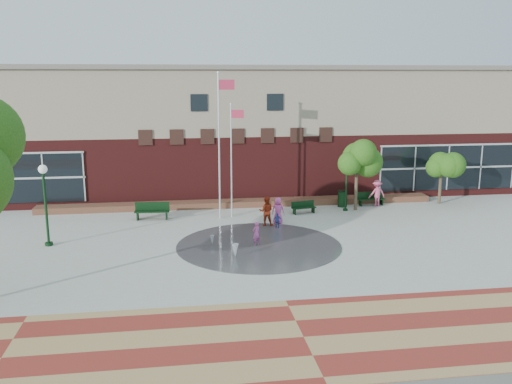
{
  "coord_description": "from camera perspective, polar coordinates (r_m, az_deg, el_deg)",
  "views": [
    {
      "loc": [
        -3.94,
        -23.13,
        8.49
      ],
      "look_at": [
        0.0,
        4.0,
        2.6
      ],
      "focal_mm": 38.0,
      "sensor_mm": 36.0,
      "label": 1
    }
  ],
  "objects": [
    {
      "name": "water_jet_a",
      "position": [
        26.02,
        -2.19,
        -6.93
      ],
      "size": [
        0.33,
        0.33,
        0.64
      ],
      "primitive_type": "cone",
      "rotation": [
        3.14,
        0.0,
        0.0
      ],
      "color": "white",
      "rests_on": "ground"
    },
    {
      "name": "ground",
      "position": [
        24.95,
        1.33,
        -7.77
      ],
      "size": [
        120.0,
        120.0,
        0.0
      ],
      "primitive_type": "plane",
      "color": "#666056",
      "rests_on": "ground"
    },
    {
      "name": "paver_band",
      "position": [
        18.64,
        5.04,
        -15.0
      ],
      "size": [
        46.0,
        6.0,
        0.01
      ],
      "primitive_type": "cube",
      "color": "maroon",
      "rests_on": "ground"
    },
    {
      "name": "flagpole_right",
      "position": [
        32.55,
        -2.55,
        3.96
      ],
      "size": [
        0.81,
        0.37,
        6.94
      ],
      "rotation": [
        0.0,
        0.0,
        -0.38
      ],
      "color": "white",
      "rests_on": "ground"
    },
    {
      "name": "adult_red",
      "position": [
        31.17,
        1.09,
        -2.05
      ],
      "size": [
        0.94,
        0.8,
        1.72
      ],
      "primitive_type": "imported",
      "rotation": [
        0.0,
        0.0,
        2.95
      ],
      "color": "#AE2F16",
      "rests_on": "ground"
    },
    {
      "name": "water_jet_b",
      "position": [
        27.98,
        -4.63,
        -5.58
      ],
      "size": [
        0.22,
        0.22,
        0.48
      ],
      "primitive_type": "cone",
      "rotation": [
        3.14,
        0.0,
        0.0
      ],
      "color": "white",
      "rests_on": "ground"
    },
    {
      "name": "lamp_right",
      "position": [
        34.84,
        9.49,
        1.28
      ],
      "size": [
        0.35,
        0.35,
        3.27
      ],
      "color": "black",
      "rests_on": "ground"
    },
    {
      "name": "library_building",
      "position": [
        40.98,
        -2.73,
        6.73
      ],
      "size": [
        44.4,
        10.4,
        9.2
      ],
      "color": "#561A1A",
      "rests_on": "ground"
    },
    {
      "name": "flagpole_left",
      "position": [
        32.12,
        -3.83,
        5.64
      ],
      "size": [
        1.02,
        0.27,
        8.76
      ],
      "rotation": [
        0.0,
        0.0,
        -0.19
      ],
      "color": "white",
      "rests_on": "ground"
    },
    {
      "name": "person_bench",
      "position": [
        36.7,
        12.61,
        -0.12
      ],
      "size": [
        1.24,
        0.83,
        1.78
      ],
      "primitive_type": "imported",
      "rotation": [
        0.0,
        0.0,
        3.29
      ],
      "color": "#D5547D",
      "rests_on": "ground"
    },
    {
      "name": "plaza_concrete",
      "position": [
        28.7,
        -0.0,
        -5.07
      ],
      "size": [
        46.0,
        18.0,
        0.01
      ],
      "primitive_type": "cube",
      "color": "#A8A8A0",
      "rests_on": "ground"
    },
    {
      "name": "adult_pink",
      "position": [
        31.7,
        2.34,
        -1.97
      ],
      "size": [
        0.88,
        0.72,
        1.55
      ],
      "primitive_type": "imported",
      "rotation": [
        0.0,
        0.0,
        2.81
      ],
      "color": "#D54CA2",
      "rests_on": "ground"
    },
    {
      "name": "bench_right",
      "position": [
        36.96,
        12.0,
        -0.96
      ],
      "size": [
        1.83,
        0.58,
        0.91
      ],
      "rotation": [
        0.0,
        0.0,
        0.04
      ],
      "color": "black",
      "rests_on": "ground"
    },
    {
      "name": "flower_bed",
      "position": [
        35.97,
        -1.74,
        -1.53
      ],
      "size": [
        26.0,
        1.2,
        0.4
      ],
      "primitive_type": "cube",
      "color": "maroon",
      "rests_on": "ground"
    },
    {
      "name": "trash_can",
      "position": [
        36.18,
        9.09,
        -0.7
      ],
      "size": [
        0.67,
        0.67,
        1.09
      ],
      "color": "black",
      "rests_on": "ground"
    },
    {
      "name": "bench_mid",
      "position": [
        34.17,
        5.04,
        -1.87
      ],
      "size": [
        1.61,
        0.76,
        0.78
      ],
      "rotation": [
        0.0,
        0.0,
        0.22
      ],
      "color": "black",
      "rests_on": "ground"
    },
    {
      "name": "tree_small_right",
      "position": [
        38.23,
        18.97,
        2.87
      ],
      "size": [
        2.23,
        2.23,
        3.8
      ],
      "color": "#403424",
      "rests_on": "ground"
    },
    {
      "name": "bench_left",
      "position": [
        33.21,
        -10.88,
        -2.31
      ],
      "size": [
        2.1,
        0.74,
        1.04
      ],
      "rotation": [
        0.0,
        0.0,
        -0.08
      ],
      "color": "black",
      "rests_on": "ground"
    },
    {
      "name": "lamp_left",
      "position": [
        29.08,
        -21.33,
        -0.4
      ],
      "size": [
        0.44,
        0.44,
        4.19
      ],
      "color": "black",
      "rests_on": "ground"
    },
    {
      "name": "splash_pad",
      "position": [
        27.75,
        0.3,
        -5.68
      ],
      "size": [
        8.4,
        8.4,
        0.01
      ],
      "primitive_type": "cylinder",
      "color": "#383A3D",
      "rests_on": "ground"
    },
    {
      "name": "child_splash",
      "position": [
        27.63,
        0.04,
        -4.4
      ],
      "size": [
        0.55,
        0.49,
        1.26
      ],
      "primitive_type": "imported",
      "rotation": [
        0.0,
        0.0,
        3.67
      ],
      "color": "#C5529A",
      "rests_on": "ground"
    },
    {
      "name": "tree_mid",
      "position": [
        34.86,
        10.63,
        3.89
      ],
      "size": [
        2.95,
        2.95,
        4.98
      ],
      "color": "#403424",
      "rests_on": "ground"
    },
    {
      "name": "child_blue",
      "position": [
        30.73,
        2.28,
        -3.04
      ],
      "size": [
        0.53,
        0.23,
        0.91
      ],
      "primitive_type": "imported",
      "rotation": [
        0.0,
        0.0,
        3.15
      ],
      "color": "#3252A7",
      "rests_on": "ground"
    }
  ]
}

